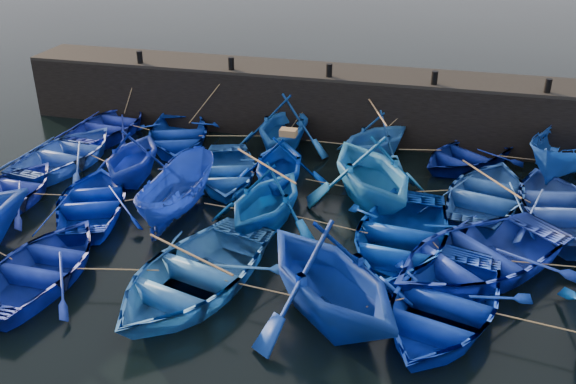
% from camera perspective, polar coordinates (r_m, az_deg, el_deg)
% --- Properties ---
extents(ground, '(120.00, 120.00, 0.00)m').
position_cam_1_polar(ground, '(17.88, -2.57, -6.46)').
color(ground, black).
rests_on(ground, ground).
extents(quay_wall, '(26.00, 2.50, 2.50)m').
position_cam_1_polar(quay_wall, '(26.60, 3.96, 7.89)').
color(quay_wall, black).
rests_on(quay_wall, ground).
extents(quay_top, '(26.00, 2.50, 0.12)m').
position_cam_1_polar(quay_top, '(26.21, 4.05, 10.60)').
color(quay_top, black).
rests_on(quay_top, quay_wall).
extents(bollard_0, '(0.24, 0.24, 0.50)m').
position_cam_1_polar(bollard_0, '(27.84, -13.04, 11.61)').
color(bollard_0, black).
rests_on(bollard_0, quay_top).
extents(bollard_1, '(0.24, 0.24, 0.50)m').
position_cam_1_polar(bollard_1, '(26.28, -5.08, 11.31)').
color(bollard_1, black).
rests_on(bollard_1, quay_top).
extents(bollard_2, '(0.24, 0.24, 0.50)m').
position_cam_1_polar(bollard_2, '(25.27, 3.68, 10.74)').
color(bollard_2, black).
rests_on(bollard_2, quay_top).
extents(bollard_3, '(0.24, 0.24, 0.50)m').
position_cam_1_polar(bollard_3, '(24.88, 12.89, 9.87)').
color(bollard_3, black).
rests_on(bollard_3, quay_top).
extents(bollard_4, '(0.24, 0.24, 0.50)m').
position_cam_1_polar(bollard_4, '(25.11, 22.11, 8.75)').
color(bollard_4, black).
rests_on(bollard_4, quay_top).
extents(boat_0, '(3.79, 4.98, 0.97)m').
position_cam_1_polar(boat_0, '(27.36, -15.49, 5.81)').
color(boat_0, '#17279A').
rests_on(boat_0, ground).
extents(boat_1, '(5.06, 5.89, 1.03)m').
position_cam_1_polar(boat_1, '(25.62, -9.81, 5.06)').
color(boat_1, navy).
rests_on(boat_1, ground).
extents(boat_2, '(3.71, 4.29, 2.24)m').
position_cam_1_polar(boat_2, '(24.59, -0.38, 6.04)').
color(boat_2, '#134CA4').
rests_on(boat_2, ground).
extents(boat_3, '(4.62, 4.76, 1.91)m').
position_cam_1_polar(boat_3, '(24.03, 7.78, 4.88)').
color(boat_3, blue).
rests_on(boat_3, ground).
extents(boat_4, '(5.10, 5.29, 0.89)m').
position_cam_1_polar(boat_4, '(24.40, 15.54, 3.17)').
color(boat_4, navy).
rests_on(boat_4, ground).
extents(boat_5, '(3.64, 5.29, 1.92)m').
position_cam_1_polar(boat_5, '(24.50, 23.46, 3.28)').
color(boat_5, '#14438F').
rests_on(boat_5, ground).
extents(boat_6, '(4.18, 5.37, 1.02)m').
position_cam_1_polar(boat_6, '(24.95, -19.04, 3.34)').
color(boat_6, blue).
rests_on(boat_6, ground).
extents(boat_7, '(3.63, 4.08, 1.97)m').
position_cam_1_polar(boat_7, '(22.80, -13.67, 3.21)').
color(boat_7, '#122AA4').
rests_on(boat_7, ground).
extents(boat_8, '(4.36, 5.16, 0.91)m').
position_cam_1_polar(boat_8, '(22.32, -5.53, 1.86)').
color(boat_8, '#1E55B4').
rests_on(boat_8, ground).
extents(boat_9, '(4.01, 4.44, 2.05)m').
position_cam_1_polar(boat_9, '(21.41, -0.74, 2.56)').
color(boat_9, '#002DA6').
rests_on(boat_9, ground).
extents(boat_10, '(6.05, 6.27, 2.53)m').
position_cam_1_polar(boat_10, '(20.58, 7.52, 2.01)').
color(boat_10, blue).
rests_on(boat_10, ground).
extents(boat_11, '(4.63, 5.68, 1.04)m').
position_cam_1_polar(boat_11, '(21.48, 17.35, -0.15)').
color(boat_11, '#2250A1').
rests_on(boat_11, ground).
extents(boat_12, '(4.68, 5.83, 1.08)m').
position_cam_1_polar(boat_12, '(21.41, 23.10, -1.17)').
color(boat_12, '#3050B4').
rests_on(boat_12, ground).
extents(boat_13, '(3.47, 4.70, 0.94)m').
position_cam_1_polar(boat_13, '(22.57, -23.73, -0.06)').
color(boat_13, '#2031A1').
rests_on(boat_13, ground).
extents(boat_14, '(4.67, 5.39, 0.94)m').
position_cam_1_polar(boat_14, '(21.08, -16.91, -0.75)').
color(boat_14, '#0421AE').
rests_on(boat_14, ground).
extents(boat_15, '(1.77, 4.22, 1.60)m').
position_cam_1_polar(boat_15, '(20.23, -9.88, -0.06)').
color(boat_15, '#18359E').
rests_on(boat_15, ground).
extents(boat_16, '(4.04, 4.48, 2.08)m').
position_cam_1_polar(boat_16, '(19.09, -1.96, -0.55)').
color(boat_16, '#0C50AC').
rests_on(boat_16, ground).
extents(boat_17, '(4.46, 5.85, 1.14)m').
position_cam_1_polar(boat_17, '(18.30, 9.90, -3.92)').
color(boat_17, '#0433A4').
rests_on(boat_17, ground).
extents(boat_18, '(6.98, 7.01, 1.20)m').
position_cam_1_polar(boat_18, '(17.87, 16.41, -5.40)').
color(boat_18, '#1730A0').
rests_on(boat_18, ground).
extents(boat_21, '(3.43, 4.74, 0.97)m').
position_cam_1_polar(boat_21, '(18.10, -21.00, -6.14)').
color(boat_21, '#13289D').
rests_on(boat_21, ground).
extents(boat_22, '(5.30, 6.42, 1.16)m').
position_cam_1_polar(boat_22, '(16.60, -8.59, -7.25)').
color(boat_22, blue).
rests_on(boat_22, ground).
extents(boat_23, '(6.48, 6.47, 2.59)m').
position_cam_1_polar(boat_23, '(15.13, 3.72, -7.39)').
color(boat_23, navy).
rests_on(boat_23, ground).
extents(boat_24, '(4.90, 5.95, 1.07)m').
position_cam_1_polar(boat_24, '(15.87, 13.51, -9.71)').
color(boat_24, '#0D32C8').
rests_on(boat_24, ground).
extents(wooden_crate, '(0.54, 0.38, 0.22)m').
position_cam_1_polar(wooden_crate, '(20.91, 0.04, 5.33)').
color(wooden_crate, olive).
rests_on(wooden_crate, boat_9).
extents(mooring_ropes, '(17.51, 11.73, 2.10)m').
position_cam_1_polar(mooring_ropes, '(21.62, 1.90, 2.36)').
color(mooring_ropes, tan).
rests_on(mooring_ropes, ground).
extents(loose_oars, '(9.68, 11.74, 1.10)m').
position_cam_1_polar(loose_oars, '(19.62, 4.78, 1.89)').
color(loose_oars, '#99724C').
rests_on(loose_oars, ground).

